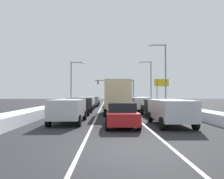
# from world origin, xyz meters

# --- Properties ---
(ground_plane) EXTENTS (135.01, 135.01, 0.00)m
(ground_plane) POSITION_xyz_m (0.00, 20.77, 0.00)
(ground_plane) COLOR #28282B
(lane_stripe_between_right_lane_and_center_lane) EXTENTS (0.14, 57.12, 0.01)m
(lane_stripe_between_right_lane_and_center_lane) POSITION_xyz_m (1.70, 25.96, 0.00)
(lane_stripe_between_right_lane_and_center_lane) COLOR silver
(lane_stripe_between_right_lane_and_center_lane) RESTS_ON ground
(lane_stripe_between_center_lane_and_left_lane) EXTENTS (0.14, 57.12, 0.01)m
(lane_stripe_between_center_lane_and_left_lane) POSITION_xyz_m (-1.70, 25.96, 0.00)
(lane_stripe_between_center_lane_and_left_lane) COLOR silver
(lane_stripe_between_center_lane_and_left_lane) RESTS_ON ground
(snow_bank_right_shoulder) EXTENTS (1.43, 57.12, 0.73)m
(snow_bank_right_shoulder) POSITION_xyz_m (7.00, 25.96, 0.37)
(snow_bank_right_shoulder) COLOR white
(snow_bank_right_shoulder) RESTS_ON ground
(snow_bank_left_shoulder) EXTENTS (1.75, 57.12, 0.76)m
(snow_bank_left_shoulder) POSITION_xyz_m (-7.00, 25.96, 0.38)
(snow_bank_left_shoulder) COLOR white
(snow_bank_left_shoulder) RESTS_ON ground
(suv_silver_right_lane_nearest) EXTENTS (2.16, 4.90, 1.67)m
(suv_silver_right_lane_nearest) POSITION_xyz_m (3.35, 6.12, 1.02)
(suv_silver_right_lane_nearest) COLOR #B7BABF
(suv_silver_right_lane_nearest) RESTS_ON ground
(sedan_black_right_lane_second) EXTENTS (2.00, 4.50, 1.51)m
(sedan_black_right_lane_second) POSITION_xyz_m (3.64, 11.98, 0.76)
(sedan_black_right_lane_second) COLOR black
(sedan_black_right_lane_second) RESTS_ON ground
(suv_white_right_lane_third) EXTENTS (2.16, 4.90, 1.67)m
(suv_white_right_lane_third) POSITION_xyz_m (3.29, 18.45, 1.02)
(suv_white_right_lane_third) COLOR silver
(suv_white_right_lane_third) RESTS_ON ground
(sedan_gray_right_lane_fourth) EXTENTS (2.00, 4.50, 1.51)m
(sedan_gray_right_lane_fourth) POSITION_xyz_m (3.38, 24.66, 0.76)
(sedan_gray_right_lane_fourth) COLOR slate
(sedan_gray_right_lane_fourth) RESTS_ON ground
(suv_navy_right_lane_fifth) EXTENTS (2.16, 4.90, 1.67)m
(suv_navy_right_lane_fifth) POSITION_xyz_m (3.27, 30.85, 1.02)
(suv_navy_right_lane_fifth) COLOR navy
(suv_navy_right_lane_fifth) RESTS_ON ground
(sedan_red_center_lane_nearest) EXTENTS (2.00, 4.50, 1.51)m
(sedan_red_center_lane_nearest) POSITION_xyz_m (0.15, 5.80, 0.76)
(sedan_red_center_lane_nearest) COLOR maroon
(sedan_red_center_lane_nearest) RESTS_ON ground
(box_truck_center_lane_second) EXTENTS (2.53, 7.20, 3.36)m
(box_truck_center_lane_second) POSITION_xyz_m (0.20, 13.89, 1.90)
(box_truck_center_lane_second) COLOR maroon
(box_truck_center_lane_second) RESTS_ON ground
(sedan_charcoal_center_lane_third) EXTENTS (2.00, 4.50, 1.51)m
(sedan_charcoal_center_lane_third) POSITION_xyz_m (0.19, 21.99, 0.76)
(sedan_charcoal_center_lane_third) COLOR #38383D
(sedan_charcoal_center_lane_third) RESTS_ON ground
(sedan_green_center_lane_fourth) EXTENTS (2.00, 4.50, 1.51)m
(sedan_green_center_lane_fourth) POSITION_xyz_m (-0.15, 27.64, 0.76)
(sedan_green_center_lane_fourth) COLOR #1E5633
(sedan_green_center_lane_fourth) RESTS_ON ground
(sedan_tan_center_lane_fifth) EXTENTS (2.00, 4.50, 1.51)m
(sedan_tan_center_lane_fifth) POSITION_xyz_m (0.13, 34.37, 0.76)
(sedan_tan_center_lane_fifth) COLOR #937F60
(sedan_tan_center_lane_fifth) RESTS_ON ground
(suv_silver_left_lane_nearest) EXTENTS (2.16, 4.90, 1.67)m
(suv_silver_left_lane_nearest) POSITION_xyz_m (-3.47, 7.49, 1.02)
(suv_silver_left_lane_nearest) COLOR #B7BABF
(suv_silver_left_lane_nearest) RESTS_ON ground
(suv_black_left_lane_second) EXTENTS (2.16, 4.90, 1.67)m
(suv_black_left_lane_second) POSITION_xyz_m (-3.49, 13.97, 1.02)
(suv_black_left_lane_second) COLOR black
(suv_black_left_lane_second) RESTS_ON ground
(suv_white_left_lane_third) EXTENTS (2.16, 4.90, 1.67)m
(suv_white_left_lane_third) POSITION_xyz_m (-3.53, 20.71, 1.02)
(suv_white_left_lane_third) COLOR silver
(suv_white_left_lane_third) RESTS_ON ground
(suv_gray_left_lane_fourth) EXTENTS (2.16, 4.90, 1.67)m
(suv_gray_left_lane_fourth) POSITION_xyz_m (-3.25, 27.88, 1.02)
(suv_gray_left_lane_fourth) COLOR slate
(suv_gray_left_lane_fourth) RESTS_ON ground
(sedan_navy_left_lane_fifth) EXTENTS (2.00, 4.50, 1.51)m
(sedan_navy_left_lane_fifth) POSITION_xyz_m (-3.26, 33.57, 0.76)
(sedan_navy_left_lane_fifth) COLOR navy
(sedan_navy_left_lane_fifth) RESTS_ON ground
(traffic_light_gantry) EXTENTS (10.94, 0.47, 6.20)m
(traffic_light_gantry) POSITION_xyz_m (2.77, 51.91, 4.74)
(traffic_light_gantry) COLOR slate
(traffic_light_gantry) RESTS_ON ground
(street_lamp_right_near) EXTENTS (2.66, 0.36, 9.47)m
(street_lamp_right_near) POSITION_xyz_m (7.54, 23.37, 5.57)
(street_lamp_right_near) COLOR gray
(street_lamp_right_near) RESTS_ON ground
(street_lamp_right_mid) EXTENTS (2.66, 0.36, 8.54)m
(street_lamp_right_mid) POSITION_xyz_m (7.50, 33.75, 5.08)
(street_lamp_right_mid) COLOR gray
(street_lamp_right_mid) RESTS_ON ground
(street_lamp_left_mid) EXTENTS (2.66, 0.36, 8.09)m
(street_lamp_left_mid) POSITION_xyz_m (-7.09, 31.67, 4.85)
(street_lamp_left_mid) COLOR gray
(street_lamp_left_mid) RESTS_ON ground
(roadside_sign_right) EXTENTS (3.20, 0.16, 5.50)m
(roadside_sign_right) POSITION_xyz_m (11.18, 38.63, 4.02)
(roadside_sign_right) COLOR #59595B
(roadside_sign_right) RESTS_ON ground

